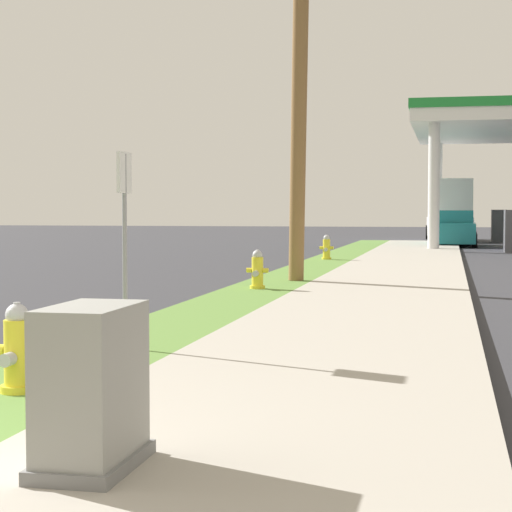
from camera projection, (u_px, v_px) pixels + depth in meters
The scene contains 8 objects.
fire_hydrant_nearest at pixel (17, 353), 7.47m from camera, with size 0.42×0.38×0.74m.
fire_hydrant_second at pixel (257, 272), 17.23m from camera, with size 0.42×0.38×0.74m.
fire_hydrant_third at pixel (327, 249), 27.30m from camera, with size 0.42×0.37×0.74m.
utility_pole_midground at pixel (300, 74), 18.60m from camera, with size 0.74×1.66×8.38m.
utility_cabinet at pixel (91, 394), 5.27m from camera, with size 0.50×0.84×0.95m.
street_sign_post at pixel (124, 209), 9.77m from camera, with size 0.05×0.36×2.12m.
car_teal_by_far_pump at pixel (454, 230), 39.90m from camera, with size 2.02×4.53×1.57m.
truck_white_at_forecourt at pixel (449, 212), 46.30m from camera, with size 2.47×6.51×3.11m.
Camera 1 is at (4.23, -4.35, 1.63)m, focal length 63.85 mm.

